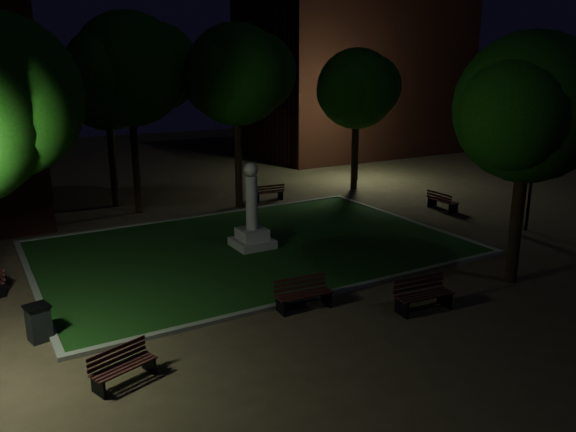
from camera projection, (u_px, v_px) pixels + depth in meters
The scene contains 19 objects.
ground at pixel (279, 264), 19.44m from camera, with size 80.00×80.00×0.00m, color #4C3C29.
lawn at pixel (252, 248), 21.09m from camera, with size 15.00×10.00×0.08m, color #193E13.
lawn_kerb at pixel (252, 247), 21.09m from camera, with size 15.40×10.40×0.12m.
monument at pixel (252, 224), 20.85m from camera, with size 1.40×1.40×3.20m.
building_far at pixel (353, 74), 43.32m from camera, with size 16.00×10.00×12.00m, color #471B12.
tree_north_wl at pixel (132, 70), 24.63m from camera, with size 6.13×5.00×8.99m.
tree_north_er at pixel (239, 75), 25.70m from camera, with size 5.72×4.67×8.58m.
tree_ne at pixel (358, 89), 29.89m from camera, with size 5.23×4.27×7.58m.
tree_east at pixel (529, 106), 21.72m from camera, with size 5.41×4.41×7.35m.
tree_se at pixel (532, 108), 16.54m from camera, with size 5.44×4.44×7.69m.
tree_far_north at pixel (109, 86), 26.00m from camera, with size 5.08×4.15×7.83m.
lamppost_se at pixel (533, 163), 22.69m from camera, with size 1.18×0.28×4.01m.
lamppost_ne at pixel (358, 129), 32.84m from camera, with size 1.18×0.28×4.29m.
bench_near_left at pixel (303, 294), 15.84m from camera, with size 1.68×0.72×0.90m.
bench_near_right at pixel (422, 295), 15.73m from camera, with size 1.75×0.75×0.94m.
bench_west_near at pixel (122, 367), 12.13m from camera, with size 1.52×0.93×0.79m.
bench_right_side at pixel (442, 202), 26.61m from camera, with size 0.60×1.60×0.87m.
bench_far_side at pixel (269, 193), 28.45m from camera, with size 1.56×0.62×0.84m.
trash_bin at pixel (39, 323), 13.98m from camera, with size 0.66×0.66×0.94m.
Camera 1 is at (-9.00, -15.97, 6.69)m, focal length 35.00 mm.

